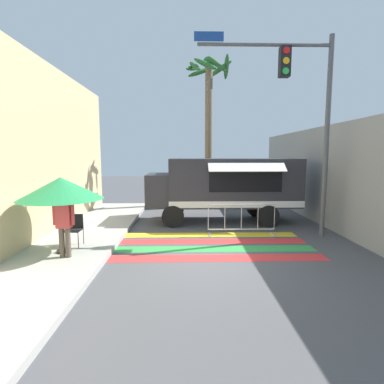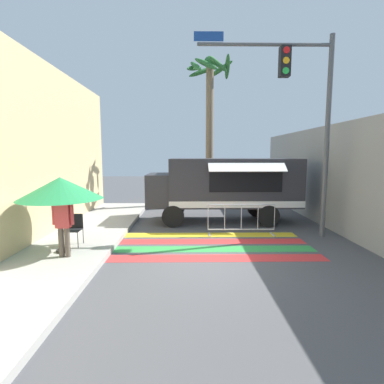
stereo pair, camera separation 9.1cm
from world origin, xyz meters
The scene contains 12 objects.
ground_plane centered at (0.00, 0.00, 0.00)m, with size 60.00×60.00×0.00m, color #4C4C4F.
sidewalk_left centered at (-4.68, 0.00, 0.08)m, with size 4.40×16.00×0.15m.
building_left_facade centered at (-4.96, 0.00, 2.79)m, with size 0.25×16.00×5.58m.
concrete_wall_right centered at (4.79, 3.00, 1.87)m, with size 0.20×16.00×3.75m.
crosswalk_painted centered at (0.00, 1.08, 0.00)m, with size 6.40×2.84×0.01m.
food_truck centered at (0.95, 4.28, 1.52)m, with size 5.90×2.53×2.52m.
traffic_signal_pole centered at (3.20, 2.01, 4.34)m, with size 4.32×0.29×6.37m.
patio_umbrella centered at (-3.66, 0.07, 1.82)m, with size 2.11×2.11×1.95m.
folding_chair centered at (-3.61, 0.71, 0.67)m, with size 0.44×0.44×0.86m.
vendor_person centered at (-3.46, -0.32, 1.04)m, with size 0.53×0.21×1.58m.
barricade_front centered at (1.38, 2.22, 0.52)m, with size 2.25×0.44×1.05m.
palm_tree centered at (0.69, 7.97, 5.16)m, with size 2.49×2.19×7.52m.
Camera 1 is at (-0.49, -7.55, 2.66)m, focal length 28.00 mm.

